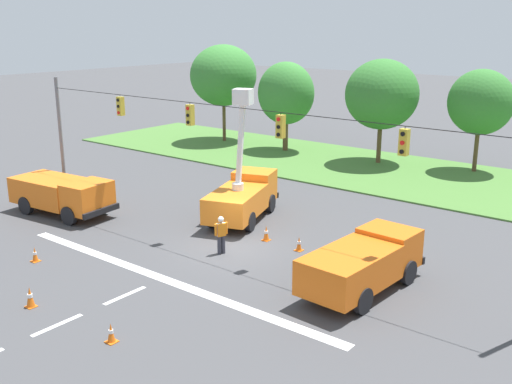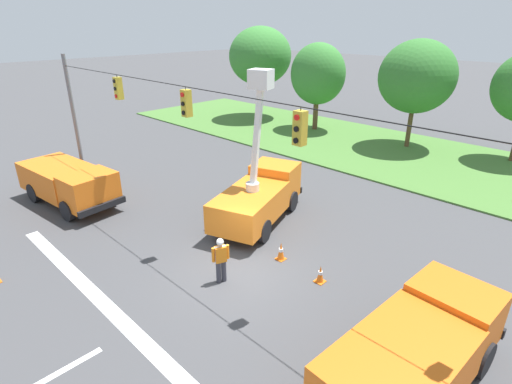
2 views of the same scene
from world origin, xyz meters
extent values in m
plane|color=#424244|center=(0.00, 0.00, 0.00)|extent=(200.00, 200.00, 0.00)
cube|color=#477533|center=(0.00, 18.00, 0.05)|extent=(56.00, 12.00, 0.10)
cube|color=silver|center=(0.00, -4.37, 0.00)|extent=(17.60, 0.50, 0.01)
cube|color=silver|center=(0.00, -6.37, 0.00)|extent=(0.20, 2.00, 0.01)
cube|color=silver|center=(0.00, -9.37, 0.00)|extent=(0.20, 2.00, 0.01)
cylinder|color=slate|center=(-13.00, 0.00, 3.60)|extent=(0.20, 0.20, 7.20)
cylinder|color=black|center=(0.00, 0.00, 6.60)|extent=(26.00, 0.03, 0.03)
cylinder|color=black|center=(-7.46, 0.00, 6.55)|extent=(0.02, 0.02, 0.10)
cube|color=gold|center=(-7.46, 0.00, 6.02)|extent=(0.32, 0.28, 0.96)
cylinder|color=black|center=(-7.46, -0.16, 6.34)|extent=(0.16, 0.05, 0.16)
cylinder|color=black|center=(-7.46, -0.16, 6.02)|extent=(0.16, 0.05, 0.16)
cylinder|color=red|center=(-7.46, -0.16, 5.70)|extent=(0.16, 0.05, 0.16)
cylinder|color=black|center=(-2.48, 0.00, 6.55)|extent=(0.02, 0.02, 0.10)
cube|color=gold|center=(-2.48, 0.00, 6.02)|extent=(0.32, 0.28, 0.96)
cylinder|color=red|center=(-2.48, -0.16, 6.34)|extent=(0.16, 0.05, 0.16)
cylinder|color=black|center=(-2.48, -0.16, 6.02)|extent=(0.16, 0.05, 0.16)
cylinder|color=black|center=(-2.48, -0.16, 5.70)|extent=(0.16, 0.05, 0.16)
cylinder|color=black|center=(2.70, 0.00, 6.55)|extent=(0.02, 0.02, 0.10)
cube|color=gold|center=(2.70, 0.00, 6.02)|extent=(0.32, 0.28, 0.96)
cylinder|color=red|center=(2.70, -0.16, 6.34)|extent=(0.16, 0.05, 0.16)
cylinder|color=black|center=(2.70, -0.16, 6.02)|extent=(0.16, 0.05, 0.16)
cylinder|color=black|center=(2.70, -0.16, 5.70)|extent=(0.16, 0.05, 0.16)
cylinder|color=black|center=(8.16, 0.00, 6.55)|extent=(0.02, 0.02, 0.10)
cube|color=gold|center=(8.16, 0.00, 6.02)|extent=(0.32, 0.28, 0.96)
cylinder|color=black|center=(8.16, -0.16, 6.34)|extent=(0.16, 0.05, 0.16)
cylinder|color=red|center=(8.16, -0.16, 6.02)|extent=(0.16, 0.05, 0.16)
cylinder|color=black|center=(8.16, -0.16, 5.70)|extent=(0.16, 0.05, 0.16)
cylinder|color=brown|center=(-17.60, 19.51, 1.72)|extent=(0.29, 0.29, 3.44)
ellipsoid|color=#387F33|center=(-17.60, 19.51, 5.80)|extent=(5.54, 5.99, 5.23)
cylinder|color=brown|center=(-10.94, 19.48, 1.37)|extent=(0.42, 0.42, 2.73)
ellipsoid|color=#387F33|center=(-10.94, 19.48, 4.74)|extent=(4.72, 4.13, 4.97)
cylinder|color=brown|center=(-2.84, 20.10, 1.46)|extent=(0.33, 0.33, 2.93)
ellipsoid|color=#33752D|center=(-2.84, 20.10, 5.16)|extent=(5.26, 5.53, 5.07)
cylinder|color=brown|center=(3.72, 21.81, 1.52)|extent=(0.29, 0.29, 3.05)
ellipsoid|color=#33752D|center=(3.72, 21.81, 4.93)|extent=(4.45, 4.22, 4.48)
cube|color=orange|center=(-2.09, 2.76, 1.15)|extent=(3.46, 4.57, 1.30)
cube|color=orange|center=(-3.05, 5.50, 1.36)|extent=(2.61, 2.35, 1.73)
cube|color=#1E2838|center=(-3.25, 6.07, 1.66)|extent=(1.83, 0.73, 0.78)
cube|color=black|center=(-3.36, 6.39, 0.65)|extent=(2.17, 0.89, 0.30)
cylinder|color=black|center=(-3.95, 4.94, 0.50)|extent=(0.59, 1.04, 1.00)
cylinder|color=black|center=(-2.00, 5.62, 0.50)|extent=(0.59, 1.04, 1.00)
cylinder|color=black|center=(-2.83, 1.73, 0.50)|extent=(0.59, 1.04, 1.00)
cylinder|color=black|center=(-0.88, 2.42, 0.50)|extent=(0.59, 1.04, 1.00)
cylinder|color=silver|center=(-2.19, 3.03, 1.98)|extent=(0.60, 0.60, 0.36)
cube|color=white|center=(-2.33, 3.43, 4.03)|extent=(0.58, 1.10, 4.50)
cube|color=white|center=(-2.47, 3.83, 6.51)|extent=(1.11, 1.05, 0.80)
cube|color=orange|center=(6.88, -1.22, 1.18)|extent=(2.53, 4.19, 1.35)
cube|color=orange|center=(7.04, 1.69, 1.27)|extent=(2.31, 1.87, 1.54)
cube|color=#1E2838|center=(7.08, 2.30, 1.54)|extent=(1.96, 0.21, 0.69)
cube|color=black|center=(7.10, 2.64, 0.65)|extent=(2.31, 0.29, 0.30)
cylinder|color=black|center=(5.97, 1.51, 0.50)|extent=(0.34, 1.01, 1.00)
cylinder|color=black|center=(8.09, 1.39, 0.50)|extent=(0.34, 1.01, 1.00)
cylinder|color=black|center=(5.78, -1.88, 0.50)|extent=(0.34, 1.01, 1.00)
cylinder|color=black|center=(7.90, -2.00, 0.50)|extent=(0.34, 1.01, 1.00)
cube|color=orange|center=(-11.67, -1.83, 1.20)|extent=(4.36, 2.86, 1.40)
cube|color=orange|center=(-8.74, -1.52, 1.28)|extent=(2.00, 2.52, 1.56)
cube|color=#1E2838|center=(-8.12, -1.46, 1.55)|extent=(0.31, 2.08, 0.70)
cube|color=black|center=(-7.78, -1.42, 0.65)|extent=(0.41, 2.45, 0.30)
cylinder|color=black|center=(-9.09, -0.42, 0.50)|extent=(1.02, 0.38, 1.00)
cylinder|color=black|center=(-8.85, -2.67, 0.50)|extent=(1.02, 0.38, 1.00)
cylinder|color=black|center=(-12.52, -0.78, 0.50)|extent=(1.02, 0.38, 1.00)
cylinder|color=black|center=(-12.29, -3.02, 0.50)|extent=(1.02, 0.38, 1.00)
cylinder|color=#383842|center=(-0.03, -0.85, 0.42)|extent=(0.18, 0.18, 0.85)
cylinder|color=#383842|center=(0.04, -0.67, 0.42)|extent=(0.18, 0.18, 0.85)
cube|color=orange|center=(0.00, -0.76, 1.15)|extent=(0.37, 0.46, 0.60)
cube|color=silver|center=(0.00, -0.76, 1.15)|extent=(0.23, 0.42, 0.62)
cylinder|color=orange|center=(-0.10, -1.01, 1.18)|extent=(0.11, 0.11, 0.55)
cylinder|color=orange|center=(0.10, -0.51, 1.18)|extent=(0.11, 0.11, 0.55)
sphere|color=tan|center=(0.00, -0.76, 1.58)|extent=(0.22, 0.22, 0.22)
sphere|color=white|center=(0.00, -0.76, 1.64)|extent=(0.26, 0.26, 0.26)
cube|color=orange|center=(2.41, -8.93, 0.01)|extent=(0.36, 0.36, 0.03)
cone|color=orange|center=(2.41, -8.93, 0.36)|extent=(0.26, 0.26, 0.65)
cylinder|color=white|center=(2.41, -8.93, 0.39)|extent=(0.16, 0.16, 0.12)
cube|color=orange|center=(-5.79, -6.57, 0.01)|extent=(0.36, 0.36, 0.03)
cone|color=orange|center=(-5.79, -6.57, 0.35)|extent=(0.26, 0.26, 0.64)
cylinder|color=white|center=(-5.79, -6.57, 0.38)|extent=(0.16, 0.16, 0.12)
cube|color=orange|center=(0.57, 1.85, 0.01)|extent=(0.36, 0.36, 0.03)
cone|color=orange|center=(0.57, 1.85, 0.39)|extent=(0.29, 0.29, 0.71)
cylinder|color=white|center=(0.57, 1.85, 0.42)|extent=(0.18, 0.18, 0.13)
cube|color=orange|center=(-1.97, -9.15, 0.01)|extent=(0.36, 0.36, 0.03)
cone|color=orange|center=(-1.97, -9.15, 0.42)|extent=(0.31, 0.31, 0.77)
cylinder|color=white|center=(-1.97, -9.15, 0.45)|extent=(0.19, 0.19, 0.14)
cube|color=orange|center=(2.58, 1.72, 0.01)|extent=(0.36, 0.36, 0.03)
cone|color=orange|center=(2.58, 1.72, 0.35)|extent=(0.26, 0.26, 0.65)
cylinder|color=white|center=(2.58, 1.72, 0.39)|extent=(0.16, 0.16, 0.12)
camera|label=1|loc=(17.06, -19.79, 10.10)|focal=42.00mm
camera|label=2|loc=(9.37, -8.51, 8.70)|focal=28.00mm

